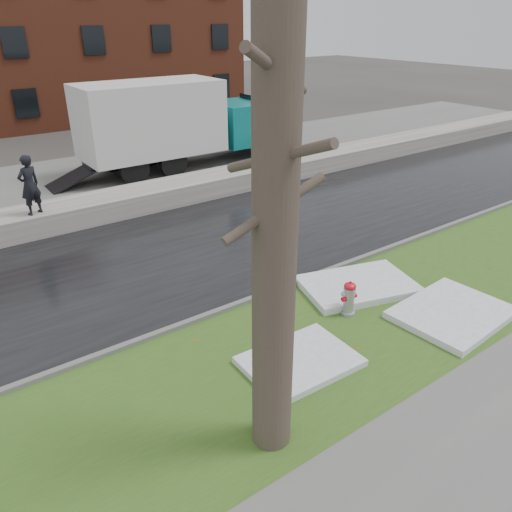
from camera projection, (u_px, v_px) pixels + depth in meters
ground at (301, 310)px, 11.91m from camera, size 120.00×120.00×0.00m
verge at (338, 334)px, 10.99m from camera, size 60.00×4.50×0.04m
sidewalk at (498, 439)px, 8.25m from camera, size 60.00×3.00×0.05m
road at (205, 246)px, 15.18m from camera, size 60.00×7.00×0.03m
parking_lot at (103, 179)px, 21.37m from camera, size 60.00×9.00×0.03m
curb at (275, 291)px, 12.60m from camera, size 60.00×0.15×0.14m
snowbank at (145, 198)px, 18.08m from camera, size 60.00×1.60×0.75m
brick_building at (28, 38)px, 32.63m from camera, size 26.00×12.00×10.00m
bg_tree_right at (255, 61)px, 36.39m from camera, size 1.40×1.62×6.50m
fire_hydrant at (349, 297)px, 11.50m from camera, size 0.42×0.36×0.86m
tree at (275, 214)px, 6.56m from camera, size 1.63×1.95×7.86m
box_truck at (177, 123)px, 22.13m from camera, size 11.58×2.81×3.87m
worker at (29, 185)px, 15.19m from camera, size 0.80×0.66×1.86m
snow_patch_near at (452, 313)px, 11.57m from camera, size 2.73×2.17×0.16m
snow_patch_far at (300, 361)px, 9.97m from camera, size 2.26×1.68×0.14m
snow_patch_side at (358, 285)px, 12.73m from camera, size 3.19×2.51×0.18m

